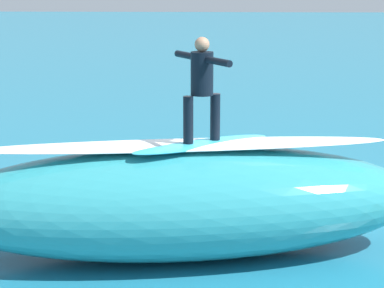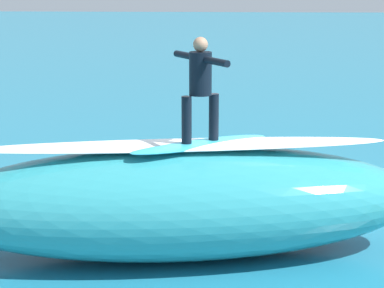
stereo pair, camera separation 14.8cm
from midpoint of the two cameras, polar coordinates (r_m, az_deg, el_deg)
The scene contains 9 objects.
ground_plane at distance 12.38m, azimuth 2.79°, elevation -5.79°, with size 120.00×120.00×0.00m, color teal.
wave_crest at distance 10.60m, azimuth -1.19°, elevation -4.53°, with size 7.00×2.18×1.61m, color teal.
wave_foam_lip at distance 10.37m, azimuth -1.21°, elevation -0.09°, with size 5.95×0.76×0.08m, color white.
surfboard_riding at distance 10.40m, azimuth 0.35°, elevation -0.03°, with size 2.19×0.52×0.09m, color #33B2D1.
surfer_riding at distance 10.23m, azimuth 0.36°, elevation 4.87°, with size 0.83×1.22×1.47m.
surfboard_paddling at distance 14.13m, azimuth -0.86°, elevation -3.11°, with size 1.91×0.48×0.10m, color silver.
surfer_paddling at distance 14.17m, azimuth -1.25°, elevation -2.26°, with size 1.48×1.38×0.33m.
foam_patch_mid at distance 14.52m, azimuth 8.03°, elevation -2.83°, with size 0.99×0.74×0.08m, color white.
foam_patch_far at distance 12.23m, azimuth -2.79°, elevation -5.81°, with size 0.64×0.42×0.09m, color white.
Camera 1 is at (0.20, 11.69, 4.07)m, focal length 68.94 mm.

